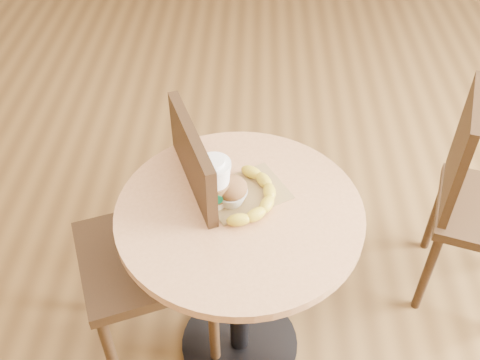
{
  "coord_description": "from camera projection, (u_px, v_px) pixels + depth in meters",
  "views": [
    {
      "loc": [
        -0.07,
        -1.24,
        1.93
      ],
      "look_at": [
        -0.1,
        -0.07,
        0.83
      ],
      "focal_mm": 42.0,
      "sensor_mm": 36.0,
      "label": 1
    }
  ],
  "objects": [
    {
      "name": "muffin",
      "position": [
        231.0,
        191.0,
        1.63
      ],
      "size": [
        0.1,
        0.1,
        0.09
      ],
      "color": "silver",
      "rests_on": "kraft_bag"
    },
    {
      "name": "kraft_bag",
      "position": [
        245.0,
        193.0,
        1.69
      ],
      "size": [
        0.3,
        0.28,
        0.0
      ],
      "primitive_type": "cube",
      "rotation": [
        0.0,
        0.0,
        0.53
      ],
      "color": "olive",
      "rests_on": "cafe_table"
    },
    {
      "name": "cafe_table",
      "position": [
        240.0,
        254.0,
        1.78
      ],
      "size": [
        0.73,
        0.73,
        0.75
      ],
      "color": "black",
      "rests_on": "ground"
    },
    {
      "name": "coffee_cup",
      "position": [
        214.0,
        184.0,
        1.61
      ],
      "size": [
        0.1,
        0.1,
        0.17
      ],
      "rotation": [
        0.0,
        0.0,
        0.22
      ],
      "color": "white",
      "rests_on": "cafe_table"
    },
    {
      "name": "banana",
      "position": [
        255.0,
        195.0,
        1.65
      ],
      "size": [
        0.22,
        0.3,
        0.04
      ],
      "primitive_type": null,
      "rotation": [
        0.0,
        0.0,
        -0.25
      ],
      "color": "gold",
      "rests_on": "kraft_bag"
    },
    {
      "name": "chair_right",
      "position": [
        479.0,
        199.0,
        2.04
      ],
      "size": [
        0.5,
        0.5,
        0.9
      ],
      "rotation": [
        0.0,
        0.0,
        1.26
      ],
      "color": "#382413",
      "rests_on": "ground"
    },
    {
      "name": "chair_left",
      "position": [
        162.0,
        240.0,
        1.85
      ],
      "size": [
        0.54,
        0.54,
        0.96
      ],
      "rotation": [
        0.0,
        0.0,
        -1.2
      ],
      "color": "#382413",
      "rests_on": "ground"
    }
  ]
}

